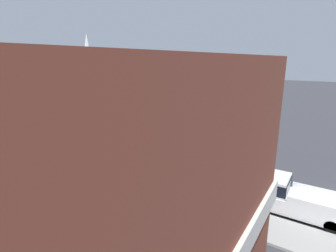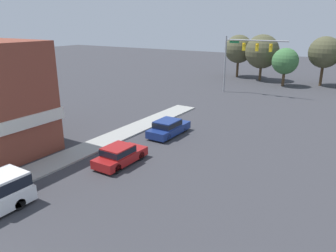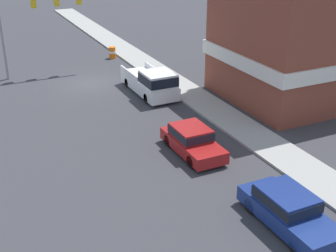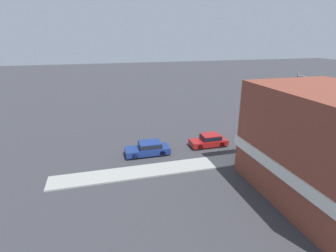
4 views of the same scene
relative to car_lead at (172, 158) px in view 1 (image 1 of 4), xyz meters
The scene contains 7 objects.
car_lead is the anchor object (origin of this frame).
car_second_ahead 7.26m from the car_lead, 93.54° to the left, with size 1.89×4.73×1.45m.
pickup_truck_parked 8.91m from the car_lead, 100.57° to the right, with size 2.08×5.69×1.94m.
corner_brick_building 13.26m from the car_lead, 159.85° to the right, with size 12.81×8.94×8.57m.
church_steeple 38.14m from the car_lead, 58.67° to the left, with size 2.65×2.65×13.35m.
backdrop_tree_right_mid 41.52m from the car_lead, 79.89° to the left, with size 4.89×4.89×7.72m.
backdrop_tree_right_far 42.45m from the car_lead, 72.68° to the left, with size 5.67×5.67×7.39m.
Camera 1 is at (-18.26, 2.55, 8.47)m, focal length 28.00 mm.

